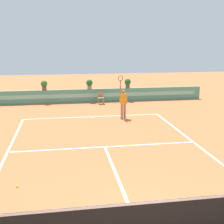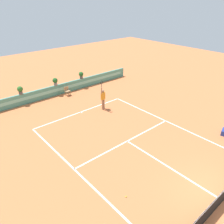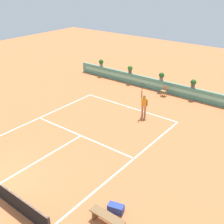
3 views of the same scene
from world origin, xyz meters
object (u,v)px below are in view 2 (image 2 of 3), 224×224
at_px(gear_bag, 224,132).
at_px(potted_plant_right, 81,75).
at_px(tennis_ball_near_baseline, 126,197).
at_px(tennis_player, 103,98).
at_px(potted_plant_centre, 55,81).
at_px(ball_kid_chair, 67,91).
at_px(potted_plant_left, 20,90).

bearing_deg(gear_bag, potted_plant_right, 100.31).
height_order(gear_bag, tennis_ball_near_baseline, gear_bag).
bearing_deg(potted_plant_right, tennis_player, -104.87).
xyz_separation_m(tennis_player, potted_plant_right, (1.40, 5.27, 0.36)).
xyz_separation_m(tennis_ball_near_baseline, potted_plant_centre, (3.53, 13.26, 1.38)).
height_order(tennis_player, potted_plant_right, tennis_player).
bearing_deg(ball_kid_chair, potted_plant_right, 18.70).
relative_size(gear_bag, tennis_player, 0.27).
xyz_separation_m(potted_plant_right, potted_plant_centre, (-2.91, 0.00, 0.00)).
distance_m(ball_kid_chair, potted_plant_right, 2.47).
bearing_deg(potted_plant_right, tennis_ball_near_baseline, -115.92).
distance_m(tennis_ball_near_baseline, potted_plant_left, 13.33).
relative_size(gear_bag, tennis_ball_near_baseline, 10.29).
bearing_deg(tennis_player, gear_bag, -65.32).
relative_size(ball_kid_chair, potted_plant_right, 1.17).
bearing_deg(gear_bag, tennis_player, 114.68).
height_order(gear_bag, potted_plant_left, potted_plant_left).
distance_m(ball_kid_chair, tennis_ball_near_baseline, 13.24).
bearing_deg(potted_plant_left, ball_kid_chair, -10.22).
height_order(tennis_player, potted_plant_centre, tennis_player).
bearing_deg(potted_plant_right, potted_plant_centre, 180.00).
distance_m(tennis_player, potted_plant_right, 5.47).
distance_m(tennis_ball_near_baseline, potted_plant_right, 14.80).
bearing_deg(tennis_player, potted_plant_right, 75.13).
distance_m(tennis_player, potted_plant_left, 7.15).
bearing_deg(gear_bag, potted_plant_left, 122.35).
bearing_deg(tennis_ball_near_baseline, potted_plant_left, 89.04).
distance_m(gear_bag, potted_plant_left, 16.35).
height_order(potted_plant_right, potted_plant_centre, same).
xyz_separation_m(gear_bag, potted_plant_right, (-2.51, 13.78, 1.23)).
xyz_separation_m(ball_kid_chair, potted_plant_centre, (-0.75, 0.73, 0.93)).
height_order(tennis_ball_near_baseline, potted_plant_left, potted_plant_left).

